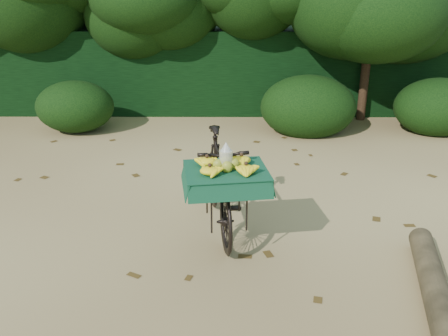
{
  "coord_description": "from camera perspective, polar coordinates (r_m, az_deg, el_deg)",
  "views": [
    {
      "loc": [
        -0.06,
        -4.63,
        2.72
      ],
      "look_at": [
        -0.09,
        0.23,
        0.82
      ],
      "focal_mm": 38.0,
      "sensor_mm": 36.0,
      "label": 1
    }
  ],
  "objects": [
    {
      "name": "ground",
      "position": [
        5.37,
        0.98,
        -9.09
      ],
      "size": [
        80.0,
        80.0,
        0.0
      ],
      "primitive_type": "plane",
      "color": "tan",
      "rests_on": "ground"
    },
    {
      "name": "vendor_bicycle",
      "position": [
        5.45,
        -0.61,
        -1.65
      ],
      "size": [
        0.95,
        1.98,
        1.16
      ],
      "rotation": [
        0.0,
        0.0,
        0.14
      ],
      "color": "black",
      "rests_on": "ground"
    },
    {
      "name": "hedge_backdrop",
      "position": [
        11.08,
        0.7,
        11.86
      ],
      "size": [
        26.0,
        1.8,
        1.8
      ],
      "primitive_type": "cube",
      "color": "black",
      "rests_on": "ground"
    },
    {
      "name": "tree_row",
      "position": [
        10.18,
        -3.08,
        17.23
      ],
      "size": [
        14.5,
        2.0,
        4.0
      ],
      "primitive_type": null,
      "color": "black",
      "rests_on": "ground"
    },
    {
      "name": "bush_clumps",
      "position": [
        9.23,
        3.88,
        7.04
      ],
      "size": [
        8.8,
        1.7,
        0.9
      ],
      "primitive_type": null,
      "color": "black",
      "rests_on": "ground"
    },
    {
      "name": "leaf_litter",
      "position": [
        5.94,
        0.93,
        -5.87
      ],
      "size": [
        7.0,
        7.3,
        0.01
      ],
      "primitive_type": null,
      "color": "#473213",
      "rests_on": "ground"
    }
  ]
}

